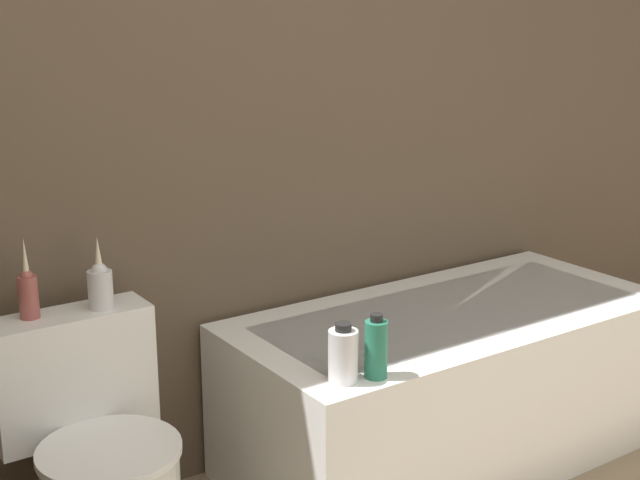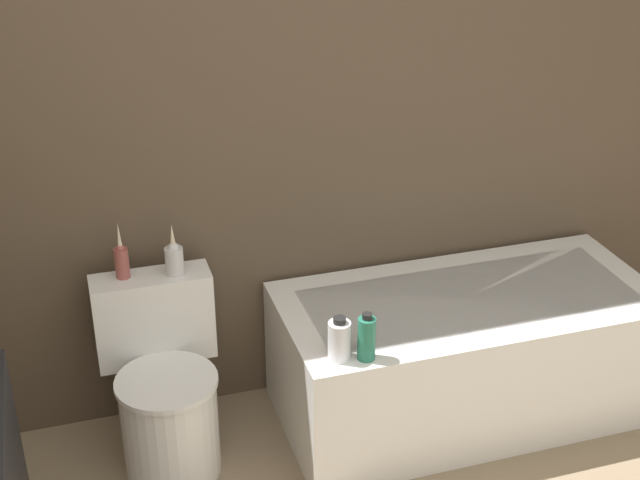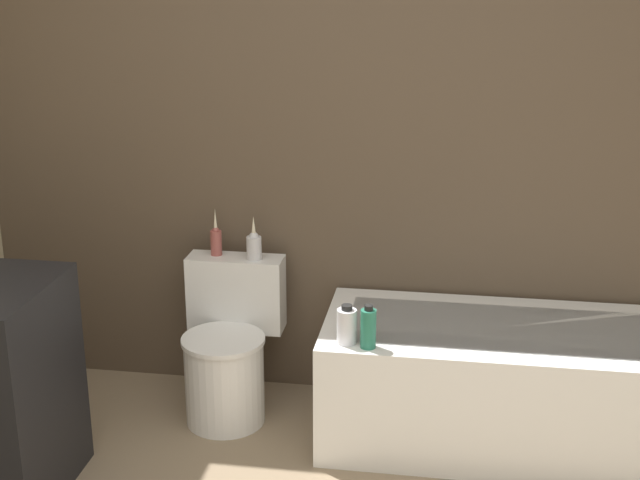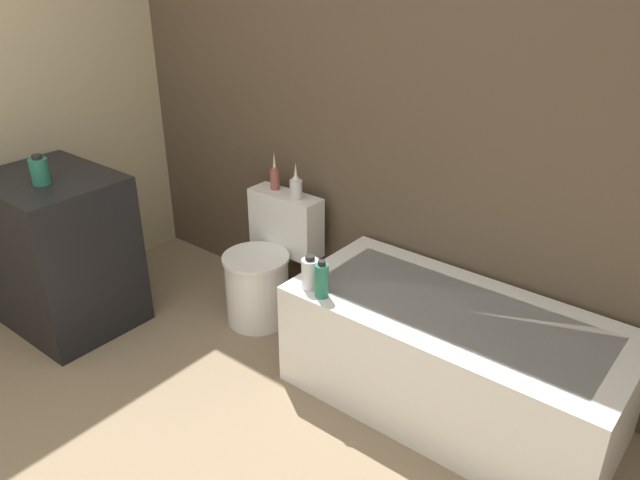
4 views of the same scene
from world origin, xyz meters
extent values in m
cube|color=brown|center=(0.00, 2.05, 1.30)|extent=(6.40, 0.06, 2.60)
cube|color=white|center=(0.76, 1.66, 0.26)|extent=(1.46, 0.68, 0.52)
cube|color=#B7BCC6|center=(0.76, 1.66, 0.51)|extent=(1.26, 0.48, 0.01)
cylinder|color=white|center=(-0.42, 1.63, 0.19)|extent=(0.35, 0.35, 0.38)
cylinder|color=white|center=(-0.42, 1.63, 0.39)|extent=(0.37, 0.37, 0.02)
cube|color=white|center=(-0.42, 1.88, 0.51)|extent=(0.43, 0.15, 0.34)
cylinder|color=#994C47|center=(-0.51, 1.90, 0.74)|extent=(0.05, 0.05, 0.11)
sphere|color=#994C47|center=(-0.51, 1.90, 0.80)|extent=(0.03, 0.03, 0.03)
cone|color=beige|center=(-0.51, 1.90, 0.85)|extent=(0.02, 0.02, 0.10)
cylinder|color=silver|center=(-0.33, 1.87, 0.74)|extent=(0.07, 0.07, 0.10)
sphere|color=silver|center=(-0.33, 1.87, 0.79)|extent=(0.04, 0.04, 0.04)
cone|color=beige|center=(-0.33, 1.87, 0.84)|extent=(0.02, 0.02, 0.09)
cylinder|color=silver|center=(0.15, 1.41, 0.59)|extent=(0.08, 0.08, 0.14)
cylinder|color=black|center=(0.15, 1.41, 0.67)|extent=(0.04, 0.04, 0.02)
cylinder|color=#267259|center=(0.23, 1.38, 0.60)|extent=(0.06, 0.06, 0.16)
cylinder|color=black|center=(0.23, 1.38, 0.69)|extent=(0.03, 0.03, 0.02)
camera|label=1|loc=(-1.13, -0.34, 1.50)|focal=50.00mm
camera|label=2|loc=(-0.67, -0.99, 2.24)|focal=50.00mm
camera|label=3|loc=(0.54, -1.78, 2.01)|focal=50.00mm
camera|label=4|loc=(1.71, -0.47, 1.97)|focal=35.00mm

